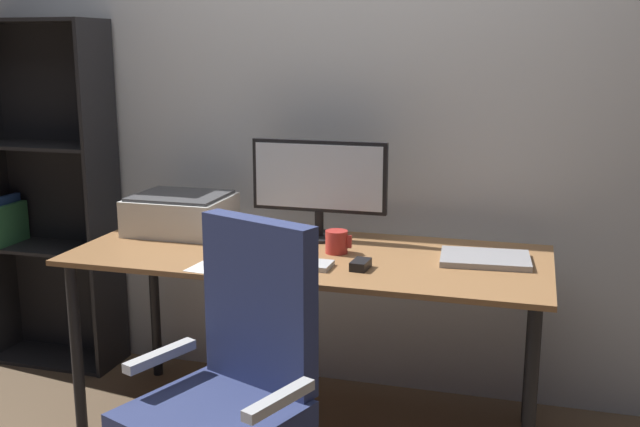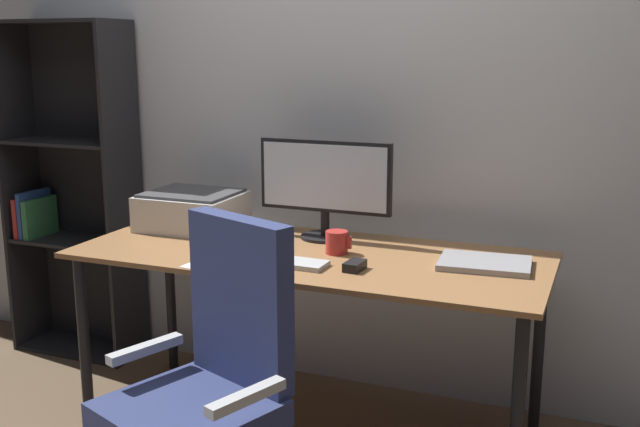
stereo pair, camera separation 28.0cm
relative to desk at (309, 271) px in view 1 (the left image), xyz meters
name	(u,v)px [view 1 (the left image)]	position (x,y,z in m)	size (l,w,h in m)	color
back_wall	(345,96)	(0.00, 0.54, 0.63)	(6.40, 0.10, 2.60)	silver
desk	(309,271)	(0.00, 0.00, 0.00)	(1.79, 0.74, 0.74)	olive
monitor	(319,182)	(-0.03, 0.23, 0.31)	(0.56, 0.20, 0.40)	black
keyboard	(292,263)	(-0.01, -0.18, 0.08)	(0.29, 0.11, 0.02)	#B7BABC
mouse	(361,265)	(0.24, -0.15, 0.09)	(0.06, 0.10, 0.03)	black
coffee_mug	(337,242)	(0.10, 0.03, 0.12)	(0.10, 0.09, 0.09)	#B72D28
laptop	(485,259)	(0.65, 0.06, 0.09)	(0.32, 0.23, 0.02)	#99999E
printer	(181,213)	(-0.61, 0.17, 0.15)	(0.40, 0.34, 0.16)	silver
paper_sheet	(230,263)	(-0.23, -0.22, 0.08)	(0.21, 0.30, 0.00)	white
office_chair	(231,408)	(-0.02, -0.74, -0.21)	(0.58, 0.59, 1.01)	#B7BABC
bookshelf	(47,198)	(-1.41, 0.37, 0.14)	(0.64, 0.28, 1.63)	black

